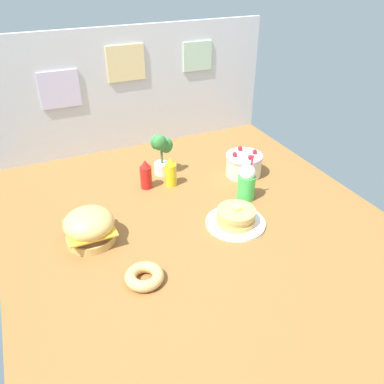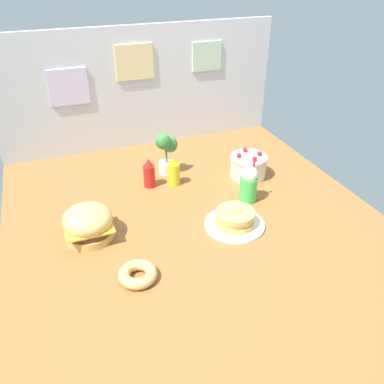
# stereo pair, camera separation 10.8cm
# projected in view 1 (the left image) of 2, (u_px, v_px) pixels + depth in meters

# --- Properties ---
(ground_plane) EXTENTS (1.96, 2.18, 0.02)m
(ground_plane) POSITION_uv_depth(u_px,v_px,m) (199.00, 225.00, 2.10)
(ground_plane) COLOR brown
(back_wall) EXTENTS (1.96, 0.04, 0.83)m
(back_wall) POSITION_uv_depth(u_px,v_px,m) (132.00, 89.00, 2.71)
(back_wall) COLOR silver
(back_wall) RESTS_ON ground_plane
(burger) EXTENTS (0.25, 0.25, 0.18)m
(burger) POSITION_uv_depth(u_px,v_px,m) (90.00, 227.00, 1.93)
(burger) COLOR #DBA859
(burger) RESTS_ON ground_plane
(pancake_stack) EXTENTS (0.32, 0.32, 0.11)m
(pancake_stack) POSITION_uv_depth(u_px,v_px,m) (236.00, 218.00, 2.07)
(pancake_stack) COLOR white
(pancake_stack) RESTS_ON ground_plane
(layer_cake) EXTENTS (0.23, 0.23, 0.17)m
(layer_cake) POSITION_uv_depth(u_px,v_px,m) (244.00, 164.00, 2.51)
(layer_cake) COLOR beige
(layer_cake) RESTS_ON ground_plane
(ketchup_bottle) EXTENTS (0.07, 0.07, 0.19)m
(ketchup_bottle) POSITION_uv_depth(u_px,v_px,m) (146.00, 175.00, 2.36)
(ketchup_bottle) COLOR red
(ketchup_bottle) RESTS_ON ground_plane
(mustard_bottle) EXTENTS (0.07, 0.07, 0.19)m
(mustard_bottle) POSITION_uv_depth(u_px,v_px,m) (171.00, 172.00, 2.39)
(mustard_bottle) COLOR yellow
(mustard_bottle) RESTS_ON ground_plane
(cream_soda_cup) EXTENTS (0.10, 0.10, 0.28)m
(cream_soda_cup) POSITION_uv_depth(u_px,v_px,m) (247.00, 182.00, 2.25)
(cream_soda_cup) COLOR green
(cream_soda_cup) RESTS_ON ground_plane
(donut_pink_glaze) EXTENTS (0.17, 0.17, 0.05)m
(donut_pink_glaze) POSITION_uv_depth(u_px,v_px,m) (144.00, 276.00, 1.72)
(donut_pink_glaze) COLOR tan
(donut_pink_glaze) RESTS_ON ground_plane
(potted_plant) EXTENTS (0.13, 0.11, 0.28)m
(potted_plant) POSITION_uv_depth(u_px,v_px,m) (162.00, 152.00, 2.48)
(potted_plant) COLOR white
(potted_plant) RESTS_ON ground_plane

